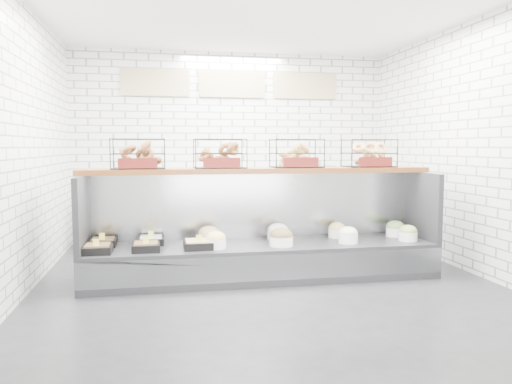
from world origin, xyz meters
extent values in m
plane|color=black|center=(0.00, 0.00, 0.00)|extent=(5.50, 5.50, 0.00)
cube|color=white|center=(0.00, 2.75, 1.50)|extent=(5.00, 0.02, 3.00)
cube|color=white|center=(-2.50, 0.00, 1.50)|extent=(0.02, 5.50, 3.00)
cube|color=white|center=(2.50, 0.00, 1.50)|extent=(0.02, 5.50, 3.00)
cube|color=white|center=(0.00, 0.00, 3.00)|extent=(5.00, 5.50, 0.02)
cube|color=#CFBA8F|center=(-1.20, 2.72, 2.50)|extent=(1.05, 0.03, 0.42)
cube|color=#CFBA8F|center=(0.00, 2.72, 2.50)|extent=(1.05, 0.03, 0.42)
cube|color=#CFBA8F|center=(1.20, 2.72, 2.50)|extent=(1.05, 0.03, 0.42)
cube|color=black|center=(0.00, 0.30, 0.20)|extent=(4.00, 0.90, 0.40)
cube|color=#93969B|center=(0.00, -0.14, 0.22)|extent=(4.00, 0.03, 0.28)
cube|color=#93969B|center=(0.00, 0.71, 0.80)|extent=(4.00, 0.08, 0.80)
cube|color=black|center=(-1.97, 0.30, 0.80)|extent=(0.06, 0.90, 0.80)
cube|color=black|center=(1.97, 0.30, 0.80)|extent=(0.06, 0.90, 0.80)
cube|color=black|center=(-1.80, 0.09, 0.44)|extent=(0.29, 0.29, 0.08)
cube|color=brown|center=(-1.80, 0.09, 0.48)|extent=(0.25, 0.25, 0.04)
cube|color=#FEFF58|center=(-1.80, -0.01, 0.53)|extent=(0.06, 0.01, 0.08)
cube|color=black|center=(-1.78, 0.45, 0.44)|extent=(0.28, 0.28, 0.08)
cube|color=brown|center=(-1.78, 0.45, 0.48)|extent=(0.24, 0.24, 0.04)
cube|color=#FEFF58|center=(-1.78, 0.35, 0.53)|extent=(0.06, 0.01, 0.08)
cube|color=black|center=(-1.30, 0.11, 0.44)|extent=(0.29, 0.29, 0.08)
cube|color=brown|center=(-1.30, 0.11, 0.48)|extent=(0.25, 0.25, 0.04)
cube|color=#FEFF58|center=(-1.30, 0.01, 0.53)|extent=(0.06, 0.01, 0.08)
cube|color=black|center=(-1.26, 0.47, 0.44)|extent=(0.28, 0.28, 0.08)
cube|color=white|center=(-1.26, 0.47, 0.48)|extent=(0.24, 0.24, 0.04)
cube|color=#FEFF58|center=(-1.26, 0.37, 0.53)|extent=(0.06, 0.01, 0.08)
cube|color=black|center=(-0.75, 0.14, 0.44)|extent=(0.31, 0.31, 0.08)
cube|color=#E8C376|center=(-0.75, 0.14, 0.48)|extent=(0.26, 0.26, 0.04)
cube|color=#FEFF58|center=(-0.75, 0.03, 0.53)|extent=(0.06, 0.01, 0.08)
cylinder|color=white|center=(-0.56, 0.10, 0.46)|extent=(0.23, 0.23, 0.11)
ellipsoid|color=#E7C976|center=(-0.56, 0.10, 0.52)|extent=(0.22, 0.22, 0.15)
cylinder|color=white|center=(-0.60, 0.43, 0.46)|extent=(0.25, 0.25, 0.11)
ellipsoid|color=tan|center=(-0.60, 0.43, 0.52)|extent=(0.24, 0.24, 0.17)
cylinder|color=white|center=(0.18, 0.11, 0.46)|extent=(0.27, 0.27, 0.11)
ellipsoid|color=brown|center=(0.18, 0.11, 0.52)|extent=(0.26, 0.26, 0.18)
cylinder|color=white|center=(0.23, 0.48, 0.46)|extent=(0.25, 0.25, 0.11)
ellipsoid|color=silver|center=(0.23, 0.48, 0.52)|extent=(0.25, 0.25, 0.17)
cylinder|color=white|center=(0.98, 0.13, 0.46)|extent=(0.22, 0.22, 0.11)
ellipsoid|color=silver|center=(0.98, 0.13, 0.52)|extent=(0.22, 0.22, 0.15)
cylinder|color=white|center=(0.97, 0.49, 0.46)|extent=(0.21, 0.21, 0.11)
ellipsoid|color=tan|center=(0.97, 0.49, 0.52)|extent=(0.21, 0.21, 0.15)
cylinder|color=white|center=(1.72, 0.13, 0.46)|extent=(0.22, 0.22, 0.11)
ellipsoid|color=#879C4F|center=(1.72, 0.13, 0.52)|extent=(0.21, 0.21, 0.15)
cylinder|color=white|center=(1.72, 0.43, 0.46)|extent=(0.23, 0.23, 0.11)
ellipsoid|color=olive|center=(1.72, 0.43, 0.52)|extent=(0.23, 0.23, 0.16)
cube|color=#512911|center=(0.00, 0.52, 1.23)|extent=(4.10, 0.50, 0.06)
cube|color=black|center=(-1.38, 0.52, 1.43)|extent=(0.60, 0.38, 0.34)
cube|color=#54130F|center=(-1.38, 0.32, 1.33)|extent=(0.42, 0.02, 0.11)
cube|color=black|center=(-0.46, 0.52, 1.43)|extent=(0.60, 0.38, 0.34)
cube|color=#54130F|center=(-0.46, 0.32, 1.33)|extent=(0.42, 0.02, 0.11)
cube|color=black|center=(0.46, 0.52, 1.43)|extent=(0.60, 0.38, 0.34)
cube|color=#54130F|center=(0.46, 0.32, 1.33)|extent=(0.42, 0.02, 0.11)
cube|color=black|center=(1.38, 0.52, 1.43)|extent=(0.60, 0.38, 0.34)
cube|color=#54130F|center=(1.38, 0.32, 1.33)|extent=(0.42, 0.02, 0.11)
cube|color=#93969B|center=(0.00, 2.43, 0.45)|extent=(4.00, 0.60, 0.90)
cube|color=black|center=(-1.39, 2.41, 1.02)|extent=(0.40, 0.30, 0.24)
cube|color=silver|center=(-0.71, 2.41, 0.99)|extent=(0.35, 0.28, 0.18)
cylinder|color=#D24834|center=(0.46, 2.35, 1.01)|extent=(0.09, 0.09, 0.22)
cube|color=black|center=(1.44, 2.39, 1.05)|extent=(0.30, 0.30, 0.30)
camera|label=1|loc=(-1.13, -5.25, 1.51)|focal=35.00mm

